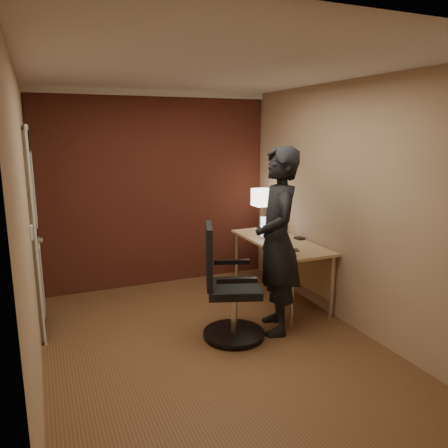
{
  "coord_description": "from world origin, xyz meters",
  "views": [
    {
      "loc": [
        -1.39,
        -3.55,
        2.01
      ],
      "look_at": [
        0.35,
        0.55,
        1.05
      ],
      "focal_mm": 35.0,
      "sensor_mm": 36.0,
      "label": 1
    }
  ],
  "objects_px": {
    "person": "(278,242)",
    "mouse": "(277,243)",
    "desk": "(285,250)",
    "phone": "(296,250)",
    "desk_lamp": "(262,198)",
    "wallet": "(300,238)",
    "laptop": "(273,230)",
    "office_chair": "(227,290)"
  },
  "relations": [
    {
      "from": "desk",
      "to": "phone",
      "type": "relative_size",
      "value": 13.04
    },
    {
      "from": "phone",
      "to": "office_chair",
      "type": "bearing_deg",
      "value": -144.89
    },
    {
      "from": "laptop",
      "to": "desk_lamp",
      "type": "bearing_deg",
      "value": 85.65
    },
    {
      "from": "desk_lamp",
      "to": "phone",
      "type": "distance_m",
      "value": 1.15
    },
    {
      "from": "desk_lamp",
      "to": "laptop",
      "type": "distance_m",
      "value": 0.5
    },
    {
      "from": "wallet",
      "to": "person",
      "type": "distance_m",
      "value": 1.0
    },
    {
      "from": "person",
      "to": "desk",
      "type": "bearing_deg",
      "value": 162.84
    },
    {
      "from": "wallet",
      "to": "mouse",
      "type": "bearing_deg",
      "value": -162.54
    },
    {
      "from": "desk_lamp",
      "to": "wallet",
      "type": "height_order",
      "value": "desk_lamp"
    },
    {
      "from": "laptop",
      "to": "office_chair",
      "type": "xyz_separation_m",
      "value": [
        -1.04,
        -0.96,
        -0.3
      ]
    },
    {
      "from": "desk",
      "to": "wallet",
      "type": "distance_m",
      "value": 0.23
    },
    {
      "from": "desk",
      "to": "mouse",
      "type": "relative_size",
      "value": 15.0
    },
    {
      "from": "desk",
      "to": "desk_lamp",
      "type": "relative_size",
      "value": 2.8
    },
    {
      "from": "office_chair",
      "to": "desk_lamp",
      "type": "bearing_deg",
      "value": 50.82
    },
    {
      "from": "laptop",
      "to": "office_chair",
      "type": "relative_size",
      "value": 0.36
    },
    {
      "from": "phone",
      "to": "desk_lamp",
      "type": "bearing_deg",
      "value": 102.44
    },
    {
      "from": "desk_lamp",
      "to": "phone",
      "type": "relative_size",
      "value": 4.65
    },
    {
      "from": "phone",
      "to": "office_chair",
      "type": "height_order",
      "value": "office_chair"
    },
    {
      "from": "mouse",
      "to": "phone",
      "type": "bearing_deg",
      "value": -98.81
    },
    {
      "from": "mouse",
      "to": "wallet",
      "type": "xyz_separation_m",
      "value": [
        0.37,
        0.12,
        -0.01
      ]
    },
    {
      "from": "office_chair",
      "to": "person",
      "type": "bearing_deg",
      "value": -2.5
    },
    {
      "from": "phone",
      "to": "office_chair",
      "type": "xyz_separation_m",
      "value": [
        -0.92,
        -0.25,
        -0.24
      ]
    },
    {
      "from": "laptop",
      "to": "phone",
      "type": "distance_m",
      "value": 0.73
    },
    {
      "from": "mouse",
      "to": "wallet",
      "type": "relative_size",
      "value": 0.91
    },
    {
      "from": "mouse",
      "to": "office_chair",
      "type": "height_order",
      "value": "office_chair"
    },
    {
      "from": "office_chair",
      "to": "wallet",
      "type": "bearing_deg",
      "value": 28.03
    },
    {
      "from": "mouse",
      "to": "person",
      "type": "xyz_separation_m",
      "value": [
        -0.33,
        -0.56,
        0.19
      ]
    },
    {
      "from": "laptop",
      "to": "wallet",
      "type": "height_order",
      "value": "laptop"
    },
    {
      "from": "desk",
      "to": "desk_lamp",
      "type": "distance_m",
      "value": 0.83
    },
    {
      "from": "desk",
      "to": "desk_lamp",
      "type": "height_order",
      "value": "desk_lamp"
    },
    {
      "from": "laptop",
      "to": "phone",
      "type": "relative_size",
      "value": 3.48
    },
    {
      "from": "desk_lamp",
      "to": "laptop",
      "type": "bearing_deg",
      "value": -94.35
    },
    {
      "from": "person",
      "to": "desk_lamp",
      "type": "bearing_deg",
      "value": 177.52
    },
    {
      "from": "desk_lamp",
      "to": "person",
      "type": "height_order",
      "value": "person"
    },
    {
      "from": "desk",
      "to": "office_chair",
      "type": "height_order",
      "value": "office_chair"
    },
    {
      "from": "desk",
      "to": "laptop",
      "type": "bearing_deg",
      "value": 93.48
    },
    {
      "from": "mouse",
      "to": "phone",
      "type": "xyz_separation_m",
      "value": [
        0.06,
        -0.3,
        -0.01
      ]
    },
    {
      "from": "person",
      "to": "laptop",
      "type": "bearing_deg",
      "value": 172.06
    },
    {
      "from": "person",
      "to": "mouse",
      "type": "bearing_deg",
      "value": 169.23
    },
    {
      "from": "desk",
      "to": "phone",
      "type": "bearing_deg",
      "value": -107.19
    },
    {
      "from": "laptop",
      "to": "person",
      "type": "relative_size",
      "value": 0.21
    },
    {
      "from": "laptop",
      "to": "mouse",
      "type": "height_order",
      "value": "laptop"
    }
  ]
}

